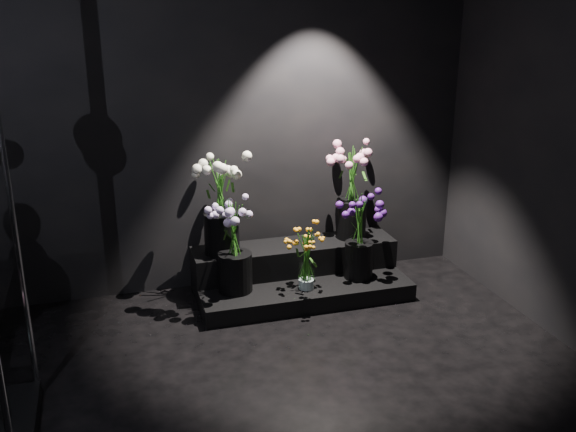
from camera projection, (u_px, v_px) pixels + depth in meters
name	position (u px, v px, depth m)	size (l,w,h in m)	color
floor	(299.00, 429.00, 3.49)	(4.00, 4.00, 0.00)	black
wall_back	(221.00, 113.00, 4.85)	(4.00, 4.00, 0.00)	black
display_riser	(298.00, 273.00, 5.10)	(1.63, 0.73, 0.36)	black
bouquet_orange_bells	(307.00, 259.00, 4.78)	(0.31, 0.31, 0.47)	white
bouquet_lilac	(234.00, 243.00, 4.70)	(0.42, 0.42, 0.69)	black
bouquet_purple	(360.00, 230.00, 4.93)	(0.45, 0.45, 0.68)	black
bouquet_cream_roses	(221.00, 201.00, 4.81)	(0.47, 0.47, 0.75)	black
bouquet_pink_roses	(352.00, 185.00, 5.12)	(0.49, 0.49, 0.76)	black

